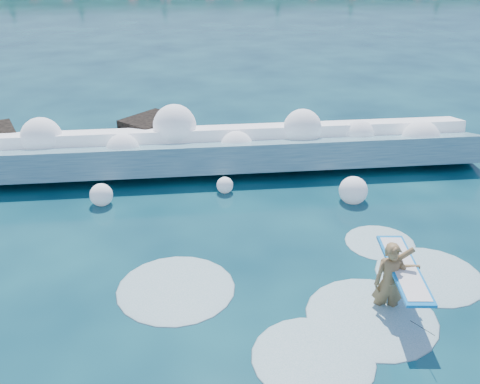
{
  "coord_description": "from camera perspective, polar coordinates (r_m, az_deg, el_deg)",
  "views": [
    {
      "loc": [
        0.17,
        -9.7,
        6.94
      ],
      "look_at": [
        1.5,
        2.0,
        1.2
      ],
      "focal_mm": 40.0,
      "sensor_mm": 36.0,
      "label": 1
    }
  ],
  "objects": [
    {
      "name": "surfer_with_board",
      "position": [
        11.28,
        15.98,
        -9.01
      ],
      "size": [
        1.07,
        2.95,
        1.79
      ],
      "color": "olive",
      "rests_on": "ground"
    },
    {
      "name": "ground",
      "position": [
        11.93,
        -6.18,
        -9.77
      ],
      "size": [
        200.0,
        200.0,
        0.0
      ],
      "primitive_type": "plane",
      "color": "#072738",
      "rests_on": "ground"
    },
    {
      "name": "surf_foam",
      "position": [
        11.57,
        10.4,
        -11.38
      ],
      "size": [
        9.49,
        5.73,
        0.13
      ],
      "color": "silver",
      "rests_on": "ground"
    },
    {
      "name": "rock_cluster",
      "position": [
        19.31,
        -18.55,
        4.84
      ],
      "size": [
        8.21,
        3.15,
        1.29
      ],
      "color": "black",
      "rests_on": "ground"
    },
    {
      "name": "breaking_wave",
      "position": [
        17.47,
        -2.63,
        4.38
      ],
      "size": [
        17.06,
        2.7,
        1.47
      ],
      "color": "teal",
      "rests_on": "ground"
    },
    {
      "name": "wave_spray",
      "position": [
        17.25,
        -3.46,
        5.56
      ],
      "size": [
        15.25,
        4.75,
        2.01
      ],
      "color": "white",
      "rests_on": "ground"
    }
  ]
}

